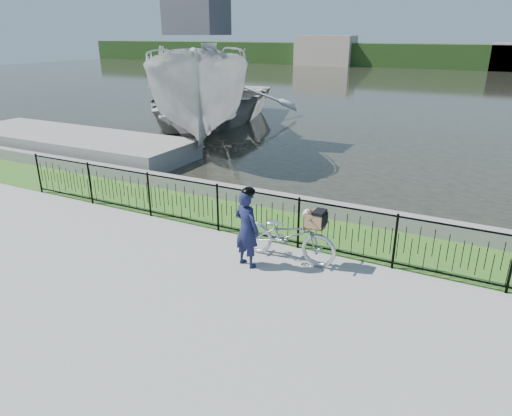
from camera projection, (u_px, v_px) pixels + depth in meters
The scene contains 12 objects.
ground at pixel (219, 269), 8.92m from camera, with size 120.00×120.00×0.00m, color gray.
grass_strip at pixel (275, 223), 11.08m from camera, with size 60.00×2.00×0.01m, color #386820.
water at pixel (436, 91), 36.32m from camera, with size 120.00×120.00×0.00m, color #26261D.
quay_wall at pixel (291, 203), 11.84m from camera, with size 60.00×0.30×0.40m, color gray.
fence at pixel (256, 215), 10.04m from camera, with size 14.00×0.06×1.15m, color black, non-canonical shape.
far_treeline at pixel (465, 57), 58.20m from camera, with size 120.00×6.00×3.00m, color #244119.
far_building_left at pixel (325, 51), 64.03m from camera, with size 8.00×4.00×4.00m, color #AE9E8C.
dock at pixel (72, 143), 17.63m from camera, with size 10.00×3.00×0.70m, color gray.
bicycle_rig at pixel (288, 234), 9.14m from camera, with size 2.06×0.72×1.20m.
cyclist at pixel (247, 228), 8.81m from camera, with size 0.65×0.51×1.63m.
boat_near at pixel (200, 91), 18.64m from camera, with size 9.20×10.87×5.85m.
boat_far at pixel (208, 101), 23.23m from camera, with size 8.60×11.25×2.17m.
Camera 1 is at (4.25, -6.69, 4.33)m, focal length 32.00 mm.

